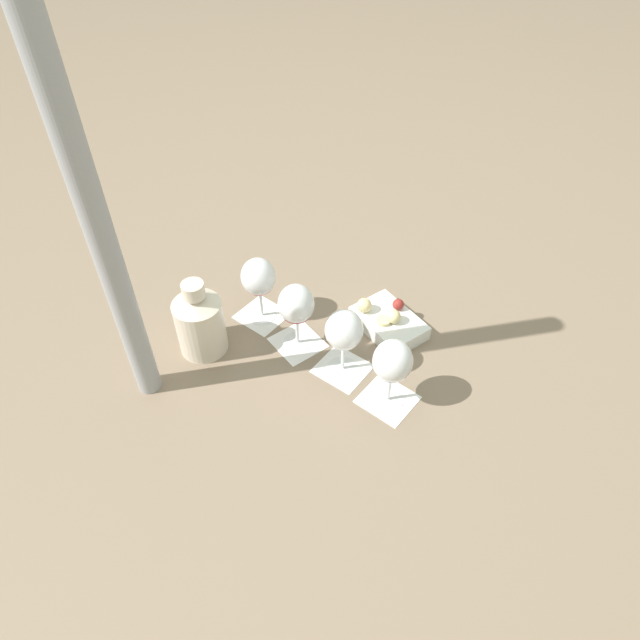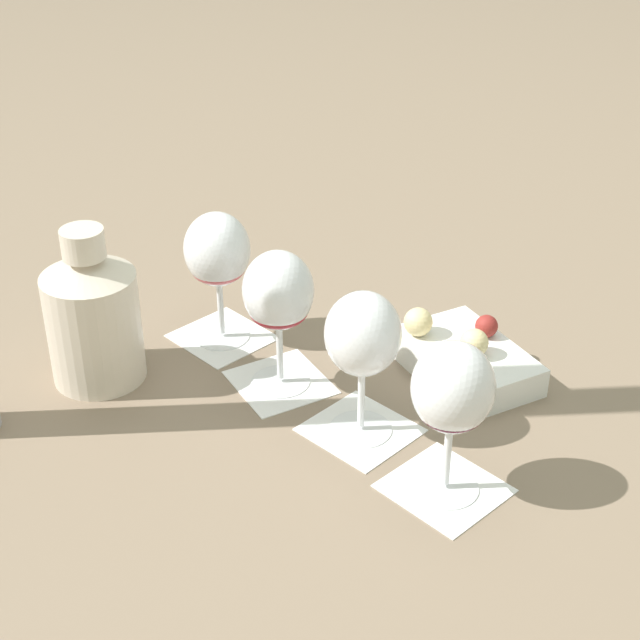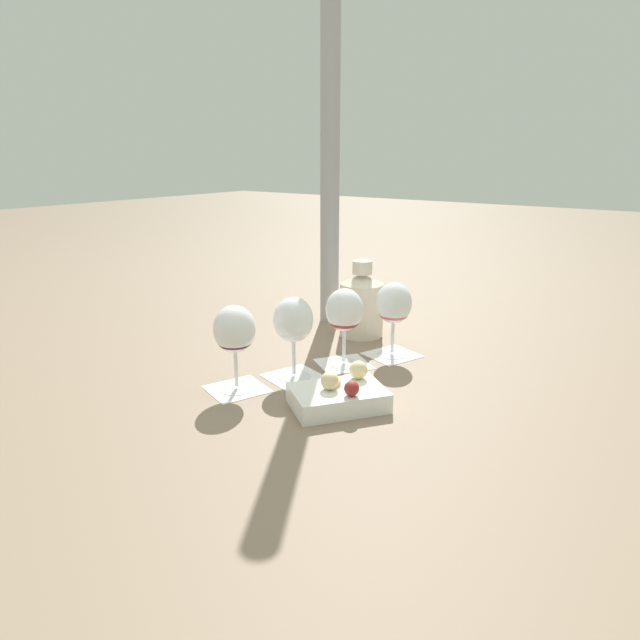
{
  "view_description": "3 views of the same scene",
  "coord_description": "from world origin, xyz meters",
  "px_view_note": "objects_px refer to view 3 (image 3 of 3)",
  "views": [
    {
      "loc": [
        0.27,
        -0.79,
        0.94
      ],
      "look_at": [
        -0.0,
        0.0,
        0.11
      ],
      "focal_mm": 32.0,
      "sensor_mm": 36.0,
      "label": 1
    },
    {
      "loc": [
        0.39,
        -0.79,
        0.63
      ],
      "look_at": [
        -0.0,
        0.0,
        0.11
      ],
      "focal_mm": 55.0,
      "sensor_mm": 36.0,
      "label": 2
    },
    {
      "loc": [
        0.89,
        0.65,
        0.44
      ],
      "look_at": [
        -0.0,
        0.0,
        0.11
      ],
      "focal_mm": 32.0,
      "sensor_mm": 36.0,
      "label": 3
    }
  ],
  "objects_px": {
    "wine_glass_0": "(394,306)",
    "snack_dish": "(339,395)",
    "wine_glass_1": "(344,314)",
    "wine_glass_3": "(235,333)",
    "umbrella_pole": "(330,144)",
    "wine_glass_2": "(293,324)",
    "ceramic_vase": "(362,303)"
  },
  "relations": [
    {
      "from": "wine_glass_2",
      "to": "wine_glass_3",
      "type": "height_order",
      "value": "same"
    },
    {
      "from": "wine_glass_2",
      "to": "wine_glass_3",
      "type": "xyz_separation_m",
      "value": [
        0.11,
        -0.05,
        -0.0
      ]
    },
    {
      "from": "wine_glass_0",
      "to": "snack_dish",
      "type": "xyz_separation_m",
      "value": [
        0.29,
        0.06,
        -0.09
      ]
    },
    {
      "from": "snack_dish",
      "to": "wine_glass_2",
      "type": "bearing_deg",
      "value": -112.08
    },
    {
      "from": "wine_glass_2",
      "to": "wine_glass_3",
      "type": "relative_size",
      "value": 1.0
    },
    {
      "from": "umbrella_pole",
      "to": "wine_glass_1",
      "type": "bearing_deg",
      "value": 40.56
    },
    {
      "from": "ceramic_vase",
      "to": "snack_dish",
      "type": "relative_size",
      "value": 0.95
    },
    {
      "from": "wine_glass_1",
      "to": "snack_dish",
      "type": "relative_size",
      "value": 0.83
    },
    {
      "from": "wine_glass_1",
      "to": "ceramic_vase",
      "type": "xyz_separation_m",
      "value": [
        -0.19,
        -0.08,
        -0.03
      ]
    },
    {
      "from": "wine_glass_0",
      "to": "ceramic_vase",
      "type": "xyz_separation_m",
      "value": [
        -0.08,
        -0.13,
        -0.03
      ]
    },
    {
      "from": "snack_dish",
      "to": "umbrella_pole",
      "type": "height_order",
      "value": "umbrella_pole"
    },
    {
      "from": "wine_glass_3",
      "to": "snack_dish",
      "type": "height_order",
      "value": "wine_glass_3"
    },
    {
      "from": "wine_glass_1",
      "to": "snack_dish",
      "type": "bearing_deg",
      "value": 31.5
    },
    {
      "from": "ceramic_vase",
      "to": "wine_glass_3",
      "type": "bearing_deg",
      "value": -1.67
    },
    {
      "from": "wine_glass_0",
      "to": "wine_glass_1",
      "type": "height_order",
      "value": "same"
    },
    {
      "from": "wine_glass_3",
      "to": "wine_glass_1",
      "type": "bearing_deg",
      "value": 158.6
    },
    {
      "from": "wine_glass_3",
      "to": "umbrella_pole",
      "type": "distance_m",
      "value": 0.6
    },
    {
      "from": "wine_glass_3",
      "to": "snack_dish",
      "type": "relative_size",
      "value": 0.83
    },
    {
      "from": "snack_dish",
      "to": "umbrella_pole",
      "type": "relative_size",
      "value": 0.22
    },
    {
      "from": "wine_glass_0",
      "to": "wine_glass_1",
      "type": "bearing_deg",
      "value": -26.52
    },
    {
      "from": "wine_glass_2",
      "to": "umbrella_pole",
      "type": "relative_size",
      "value": 0.18
    },
    {
      "from": "wine_glass_1",
      "to": "ceramic_vase",
      "type": "bearing_deg",
      "value": -157.99
    },
    {
      "from": "wine_glass_0",
      "to": "snack_dish",
      "type": "distance_m",
      "value": 0.31
    },
    {
      "from": "wine_glass_1",
      "to": "wine_glass_2",
      "type": "distance_m",
      "value": 0.13
    },
    {
      "from": "ceramic_vase",
      "to": "wine_glass_2",
      "type": "bearing_deg",
      "value": 6.75
    },
    {
      "from": "wine_glass_0",
      "to": "wine_glass_1",
      "type": "xyz_separation_m",
      "value": [
        0.11,
        -0.06,
        0.0
      ]
    },
    {
      "from": "snack_dish",
      "to": "umbrella_pole",
      "type": "bearing_deg",
      "value": -142.97
    },
    {
      "from": "wine_glass_3",
      "to": "ceramic_vase",
      "type": "relative_size",
      "value": 0.88
    },
    {
      "from": "wine_glass_2",
      "to": "umbrella_pole",
      "type": "distance_m",
      "value": 0.53
    },
    {
      "from": "snack_dish",
      "to": "wine_glass_3",
      "type": "bearing_deg",
      "value": -75.73
    },
    {
      "from": "wine_glass_2",
      "to": "ceramic_vase",
      "type": "xyz_separation_m",
      "value": [
        -0.31,
        -0.04,
        -0.03
      ]
    },
    {
      "from": "wine_glass_0",
      "to": "wine_glass_3",
      "type": "bearing_deg",
      "value": -23.1
    }
  ]
}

